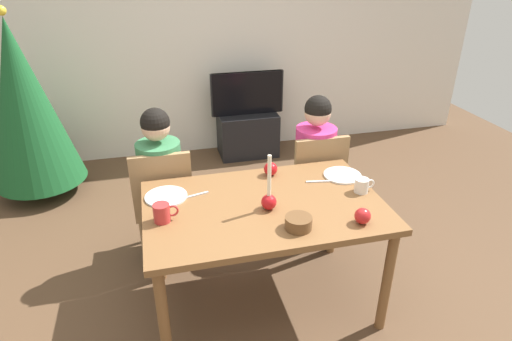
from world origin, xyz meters
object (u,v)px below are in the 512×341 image
Objects in this scene: bowl_walnuts at (298,223)px; apple_near_candle at (271,169)px; plate_left at (166,196)px; apple_by_left_plate at (363,216)px; plate_right at (342,175)px; person_right_child at (314,172)px; chair_left at (164,199)px; christmas_tree at (25,105)px; chair_right at (315,181)px; tv_stand at (248,134)px; mug_left at (162,213)px; person_left_child at (163,190)px; candle_centerpiece at (269,198)px; tv at (247,93)px; mug_right at (362,185)px; dining_table at (264,216)px.

bowl_walnuts is 1.63× the size of apple_near_candle.
plate_left is 2.82× the size of apple_by_left_plate.
plate_left is at bearing -180.00° from plate_right.
plate_right is (0.03, -0.43, 0.19)m from person_right_child.
apple_near_candle is at bearing 87.92° from bowl_walnuts.
chair_left is 0.53× the size of christmas_tree.
plate_right is at bearing -37.02° from christmas_tree.
chair_right is at bearing 19.41° from plate_left.
mug_left reaches higher than tv_stand.
person_left_child is 0.80m from apple_near_candle.
christmas_tree is at bearing 130.27° from candle_centerpiece.
candle_centerpiece reaches higher than apple_by_left_plate.
person_left_child reaches higher than apple_by_left_plate.
mug_right is at bearing -85.27° from tv.
chair_right is at bearing -30.36° from christmas_tree.
tv is (1.00, 1.69, 0.20)m from chair_left.
person_left_child reaches higher than dining_table.
plate_left is at bearing 143.14° from bowl_walnuts.
mug_left is (-1.15, -0.68, 0.23)m from person_right_child.
christmas_tree reaches higher than plate_right.
chair_right is at bearing -1.64° from person_left_child.
tv is 0.47× the size of christmas_tree.
plate_left is 0.70m from apple_near_candle.
person_right_child is 1.83× the size of tv_stand.
plate_left is (0.02, -0.43, 0.19)m from person_left_child.
bowl_walnuts is (-0.48, -0.50, 0.03)m from plate_right.
bowl_walnuts is (-0.45, -0.93, 0.22)m from person_right_child.
tv_stand is at bearing 94.73° from mug_right.
apple_by_left_plate is at bearing -89.17° from tv_stand.
mug_left is at bearing -91.39° from chair_left.
plate_right is 0.23m from mug_right.
plate_left is 1.96× the size of mug_right.
person_left_child is at bearing -121.00° from tv_stand.
christmas_tree is 13.14× the size of mug_right.
person_right_child is 0.69× the size of christmas_tree.
apple_near_candle reaches higher than bowl_walnuts.
mug_left reaches higher than bowl_walnuts.
candle_centerpiece is 0.64m from plate_right.
tv is at bearing 66.61° from mug_left.
tv is at bearing 59.50° from chair_left.
tv_stand is at bearing -90.00° from tv.
tv_stand is (-0.14, 1.66, -0.33)m from person_right_child.
dining_table is at bearing -46.80° from chair_left.
person_left_child is at bearing 131.72° from dining_table.
chair_right is at bearing 93.94° from plate_right.
candle_centerpiece reaches higher than chair_left.
plate_right is (0.59, 0.21, 0.09)m from dining_table.
dining_table is 10.06× the size of mug_left.
bowl_walnuts is at bearing -19.31° from mug_left.
christmas_tree is (-1.66, 1.91, 0.21)m from dining_table.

